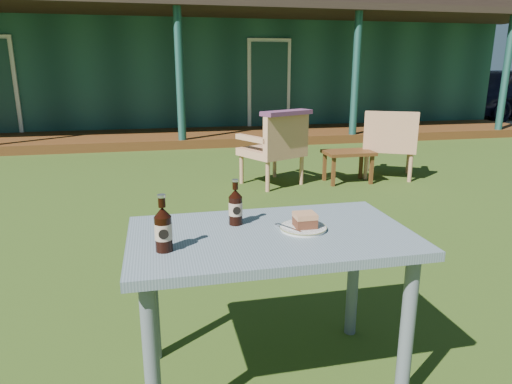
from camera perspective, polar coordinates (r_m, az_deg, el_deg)
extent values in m
plane|color=#334916|center=(3.68, -4.39, -7.12)|extent=(80.00, 80.00, 0.00)
cube|color=#19413B|center=(12.88, -10.73, 14.58)|extent=(15.00, 6.00, 2.60)
cube|color=black|center=(12.95, -11.07, 21.00)|extent=(15.80, 6.80, 0.30)
cube|color=#522E14|center=(9.08, -9.46, 6.71)|extent=(15.00, 1.80, 0.16)
cube|color=black|center=(9.05, -10.16, 21.72)|extent=(15.40, 2.00, 0.12)
cylinder|color=#19413B|center=(8.19, -9.49, 13.85)|extent=(0.14, 0.14, 2.45)
cylinder|color=#19413B|center=(8.98, 12.34, 13.82)|extent=(0.14, 0.14, 2.45)
cylinder|color=#19413B|center=(10.74, 28.72, 12.53)|extent=(0.14, 0.14, 2.45)
cube|color=white|center=(10.16, 1.63, 13.02)|extent=(0.95, 0.06, 2.00)
cube|color=#193D38|center=(10.14, 1.67, 13.01)|extent=(0.80, 0.04, 1.85)
imported|color=black|center=(14.97, 29.30, 10.77)|extent=(4.42, 2.28, 1.44)
cube|color=slate|center=(1.96, 1.89, -5.64)|extent=(1.20, 0.70, 0.04)
cylinder|color=slate|center=(1.84, -12.89, -20.30)|extent=(0.06, 0.06, 0.68)
cylinder|color=slate|center=(2.08, 18.36, -16.17)|extent=(0.06, 0.06, 0.68)
cylinder|color=slate|center=(2.30, -12.88, -12.54)|extent=(0.06, 0.06, 0.68)
cylinder|color=slate|center=(2.50, 12.05, -10.16)|extent=(0.06, 0.06, 0.68)
cylinder|color=silver|center=(2.00, 5.92, -4.50)|extent=(0.20, 0.20, 0.01)
cylinder|color=olive|center=(2.00, 5.92, -4.37)|extent=(0.20, 0.20, 0.00)
cube|color=#552C1B|center=(1.99, 6.13, -3.79)|extent=(0.09, 0.08, 0.04)
cube|color=tan|center=(1.98, 6.15, -2.94)|extent=(0.09, 0.09, 0.02)
cube|color=silver|center=(1.97, 4.21, -4.50)|extent=(0.08, 0.13, 0.00)
cylinder|color=black|center=(2.04, -2.57, -2.35)|extent=(0.06, 0.06, 0.13)
cone|color=black|center=(2.02, -2.60, -0.14)|extent=(0.06, 0.06, 0.04)
cylinder|color=black|center=(2.01, -2.61, 0.83)|extent=(0.03, 0.03, 0.04)
cylinder|color=silver|center=(2.00, -2.62, 1.45)|extent=(0.03, 0.03, 0.01)
cylinder|color=tan|center=(2.04, -2.57, -2.09)|extent=(0.06, 0.06, 0.06)
cylinder|color=black|center=(2.01, -2.42, -2.34)|extent=(0.04, 0.00, 0.04)
cylinder|color=black|center=(1.78, -11.48, -5.15)|extent=(0.07, 0.07, 0.14)
cone|color=black|center=(1.75, -11.63, -2.46)|extent=(0.07, 0.07, 0.04)
cylinder|color=black|center=(1.74, -11.70, -1.26)|extent=(0.03, 0.03, 0.04)
cylinder|color=silver|center=(1.73, -11.74, -0.49)|extent=(0.03, 0.03, 0.01)
cylinder|color=tan|center=(1.78, -11.50, -4.83)|extent=(0.07, 0.07, 0.06)
cylinder|color=black|center=(1.74, -11.48, -5.20)|extent=(0.04, 0.00, 0.04)
cylinder|color=silver|center=(2.04, 2.75, -4.13)|extent=(0.03, 0.03, 0.01)
cube|color=tan|center=(5.61, 1.95, 5.04)|extent=(0.85, 0.83, 0.09)
cube|color=tan|center=(5.38, 3.82, 7.34)|extent=(0.61, 0.36, 0.42)
cube|color=tan|center=(5.78, 4.02, 7.19)|extent=(0.31, 0.54, 0.06)
cube|color=tan|center=(5.41, -0.49, 6.68)|extent=(0.31, 0.54, 0.06)
cylinder|color=tan|center=(6.02, 2.34, 3.55)|extent=(0.05, 0.05, 0.36)
cylinder|color=tan|center=(5.68, -1.82, 2.85)|extent=(0.05, 0.05, 0.36)
cylinder|color=tan|center=(5.65, 5.70, 2.73)|extent=(0.05, 0.05, 0.36)
cylinder|color=tan|center=(5.29, 1.47, 1.94)|extent=(0.05, 0.05, 0.36)
cube|color=tan|center=(6.27, 16.30, 5.54)|extent=(0.86, 0.84, 0.09)
cube|color=tan|center=(5.98, 16.50, 7.58)|extent=(0.61, 0.37, 0.43)
cube|color=tan|center=(6.28, 19.07, 7.06)|extent=(0.33, 0.54, 0.06)
cube|color=tan|center=(6.27, 13.77, 7.44)|extent=(0.33, 0.54, 0.06)
cylinder|color=tan|center=(6.57, 18.52, 3.78)|extent=(0.05, 0.05, 0.36)
cylinder|color=tan|center=(6.56, 13.75, 4.12)|extent=(0.05, 0.05, 0.36)
cylinder|color=tan|center=(6.08, 18.73, 2.87)|extent=(0.05, 0.05, 0.36)
cylinder|color=tan|center=(6.06, 13.57, 3.24)|extent=(0.05, 0.05, 0.36)
cube|color=#5F3153|center=(5.35, 3.86, 9.86)|extent=(0.67, 0.47, 0.05)
cube|color=#522E14|center=(5.81, 11.49, 4.85)|extent=(0.60, 0.40, 0.04)
cube|color=#522E14|center=(5.61, 9.65, 2.51)|extent=(0.04, 0.04, 0.36)
cube|color=#522E14|center=(5.82, 14.23, 2.70)|extent=(0.04, 0.04, 0.36)
cube|color=#522E14|center=(5.89, 8.57, 3.14)|extent=(0.04, 0.04, 0.36)
cube|color=#522E14|center=(6.08, 12.98, 3.31)|extent=(0.04, 0.04, 0.36)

